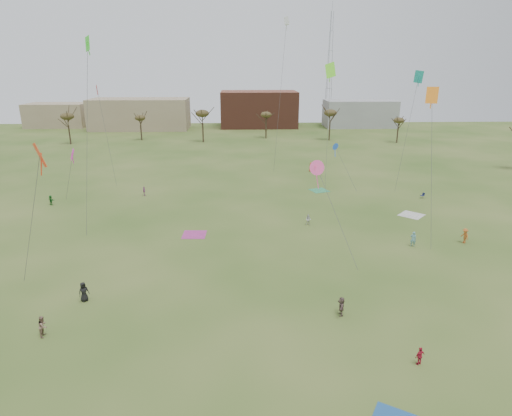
{
  "coord_description": "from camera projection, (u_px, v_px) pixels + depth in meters",
  "views": [
    {
      "loc": [
        -1.7,
        -33.72,
        20.68
      ],
      "look_at": [
        0.0,
        12.0,
        5.5
      ],
      "focal_mm": 30.38,
      "sensor_mm": 36.0,
      "label": 1
    }
  ],
  "objects": [
    {
      "name": "spectator_fore_b",
      "position": [
        43.0,
        326.0,
        34.48
      ],
      "size": [
        0.7,
        0.88,
        1.76
      ],
      "primitive_type": "imported",
      "rotation": [
        0.0,
        0.0,
        1.6
      ],
      "color": "#876656",
      "rests_on": "ground"
    },
    {
      "name": "blanket_olive",
      "position": [
        319.0,
        191.0,
        74.78
      ],
      "size": [
        3.63,
        3.63,
        0.03
      ],
      "primitive_type": "cube",
      "rotation": [
        0.0,
        0.0,
        0.35
      ],
      "color": "#35935B",
      "rests_on": "ground"
    },
    {
      "name": "blanket_cream",
      "position": [
        411.0,
        215.0,
        62.57
      ],
      "size": [
        4.29,
        4.29,
        0.03
      ],
      "primitive_type": "cube",
      "rotation": [
        0.0,
        0.0,
        0.82
      ],
      "color": "beige",
      "rests_on": "ground"
    },
    {
      "name": "spectator_fore_c",
      "position": [
        341.0,
        306.0,
        37.35
      ],
      "size": [
        0.72,
        1.65,
        1.72
      ],
      "primitive_type": "imported",
      "rotation": [
        0.0,
        0.0,
        4.57
      ],
      "color": "brown",
      "rests_on": "ground"
    },
    {
      "name": "spectator_fore_a",
      "position": [
        420.0,
        356.0,
        31.2
      ],
      "size": [
        0.9,
        0.65,
        1.42
      ],
      "primitive_type": "imported",
      "rotation": [
        0.0,
        0.0,
        3.55
      ],
      "color": "#B81F36",
      "rests_on": "ground"
    },
    {
      "name": "flyer_mid_c",
      "position": [
        413.0,
        239.0,
        51.59
      ],
      "size": [
        0.79,
        0.66,
        1.86
      ],
      "primitive_type": "imported",
      "rotation": [
        0.0,
        0.0,
        2.76
      ],
      "color": "#639EA5",
      "rests_on": "ground"
    },
    {
      "name": "building_brick",
      "position": [
        259.0,
        109.0,
        150.65
      ],
      "size": [
        26.0,
        16.0,
        12.0
      ],
      "primitive_type": "cube",
      "color": "brown",
      "rests_on": "ground"
    },
    {
      "name": "flyer_mid_b",
      "position": [
        465.0,
        236.0,
        52.55
      ],
      "size": [
        0.86,
        1.28,
        1.85
      ],
      "primitive_type": "imported",
      "rotation": [
        0.0,
        0.0,
        4.86
      ],
      "color": "#AF5820",
      "rests_on": "ground"
    },
    {
      "name": "camp_chair_right",
      "position": [
        422.0,
        196.0,
        70.51
      ],
      "size": [
        0.67,
        0.64,
        0.87
      ],
      "rotation": [
        0.0,
        0.0,
        5.02
      ],
      "color": "#161C3D",
      "rests_on": "ground"
    },
    {
      "name": "building_tan",
      "position": [
        140.0,
        114.0,
        144.81
      ],
      "size": [
        32.0,
        14.0,
        10.0
      ],
      "primitive_type": "cube",
      "color": "#937F60",
      "rests_on": "ground"
    },
    {
      "name": "spectator_mid_d",
      "position": [
        144.0,
        191.0,
        71.69
      ],
      "size": [
        0.5,
        0.94,
        1.53
      ],
      "primitive_type": "imported",
      "rotation": [
        0.0,
        0.0,
        1.72
      ],
      "color": "#A84697",
      "rests_on": "ground"
    },
    {
      "name": "flyer_far_b",
      "position": [
        311.0,
        167.0,
        87.99
      ],
      "size": [
        1.06,
        0.98,
        1.82
      ],
      "primitive_type": "imported",
      "rotation": [
        0.0,
        0.0,
        0.6
      ],
      "color": "#C14921",
      "rests_on": "ground"
    },
    {
      "name": "ground",
      "position": [
        261.0,
        309.0,
        38.55
      ],
      "size": [
        260.0,
        260.0,
        0.0
      ],
      "primitive_type": "plane",
      "color": "#305019",
      "rests_on": "ground"
    },
    {
      "name": "spectator_mid_e",
      "position": [
        308.0,
        220.0,
        58.6
      ],
      "size": [
        0.85,
        0.77,
        1.44
      ],
      "primitive_type": "imported",
      "rotation": [
        0.0,
        0.0,
        5.89
      ],
      "color": "#BDBDBD",
      "rests_on": "ground"
    },
    {
      "name": "flyer_mid_a",
      "position": [
        84.0,
        292.0,
        39.57
      ],
      "size": [
        1.09,
        1.05,
        1.87
      ],
      "primitive_type": "imported",
      "rotation": [
        0.0,
        0.0,
        0.7
      ],
      "color": "black",
      "rests_on": "ground"
    },
    {
      "name": "kites_aloft",
      "position": [
        277.0,
        81.0,
        63.34
      ],
      "size": [
        55.02,
        46.33,
        27.75
      ],
      "color": "orange",
      "rests_on": "ground"
    },
    {
      "name": "tree_line",
      "position": [
        235.0,
        120.0,
        111.26
      ],
      "size": [
        117.44,
        49.32,
        8.91
      ],
      "color": "#3A2B1E",
      "rests_on": "ground"
    },
    {
      "name": "blanket_plum",
      "position": [
        194.0,
        235.0,
        55.36
      ],
      "size": [
        3.06,
        3.06,
        0.03
      ],
      "primitive_type": "cube",
      "rotation": [
        0.0,
        0.0,
        1.53
      ],
      "color": "#B03686",
      "rests_on": "ground"
    },
    {
      "name": "flyer_far_a",
      "position": [
        51.0,
        200.0,
        66.9
      ],
      "size": [
        1.41,
        1.22,
        1.53
      ],
      "primitive_type": "imported",
      "rotation": [
        0.0,
        0.0,
        2.5
      ],
      "color": "#26722B",
      "rests_on": "ground"
    },
    {
      "name": "building_tan_west",
      "position": [
        58.0,
        115.0,
        150.71
      ],
      "size": [
        20.0,
        12.0,
        8.0
      ],
      "primitive_type": "cube",
      "color": "#937F60",
      "rests_on": "ground"
    },
    {
      "name": "building_grey",
      "position": [
        359.0,
        114.0,
        150.47
      ],
      "size": [
        24.0,
        12.0,
        9.0
      ],
      "primitive_type": "cube",
      "color": "gray",
      "rests_on": "ground"
    },
    {
      "name": "radio_tower",
      "position": [
        329.0,
        69.0,
        152.12
      ],
      "size": [
        1.51,
        1.72,
        41.0
      ],
      "color": "#9EA3A8",
      "rests_on": "ground"
    }
  ]
}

